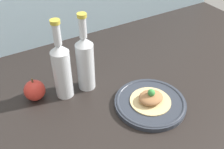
# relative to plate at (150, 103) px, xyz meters

# --- Properties ---
(ground_plane) EXTENTS (1.80, 1.10, 0.04)m
(ground_plane) POSITION_rel_plate_xyz_m (-0.09, 0.03, -0.03)
(ground_plane) COLOR black
(plate) EXTENTS (0.24, 0.24, 0.02)m
(plate) POSITION_rel_plate_xyz_m (0.00, 0.00, 0.00)
(plate) COLOR #2D333D
(plate) RESTS_ON ground_plane
(plated_food) EXTENTS (0.14, 0.14, 0.05)m
(plated_food) POSITION_rel_plate_xyz_m (0.00, -0.00, 0.02)
(plated_food) COLOR #D6BC7F
(plated_food) RESTS_ON plate
(cider_bottle_left) EXTENTS (0.06, 0.06, 0.29)m
(cider_bottle_left) POSITION_rel_plate_xyz_m (-0.23, 0.20, 0.10)
(cider_bottle_left) COLOR silver
(cider_bottle_left) RESTS_ON ground_plane
(cider_bottle_right) EXTENTS (0.06, 0.06, 0.29)m
(cider_bottle_right) POSITION_rel_plate_xyz_m (-0.14, 0.20, 0.10)
(cider_bottle_right) COLOR silver
(cider_bottle_right) RESTS_ON ground_plane
(apple) EXTENTS (0.07, 0.07, 0.09)m
(apple) POSITION_rel_plate_xyz_m (-0.32, 0.23, 0.03)
(apple) COLOR red
(apple) RESTS_ON ground_plane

